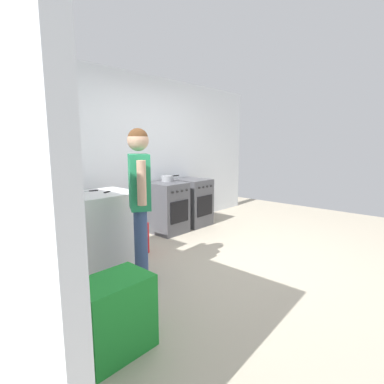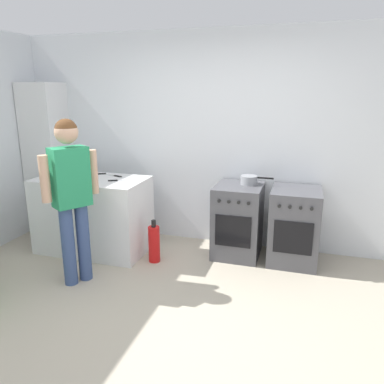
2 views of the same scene
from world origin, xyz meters
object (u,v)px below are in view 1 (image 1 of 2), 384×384
object	(u,v)px
pot	(167,179)
recycling_crate_upper	(114,297)
oven_left	(167,207)
oven_right	(192,202)
recycling_crate_lower	(115,333)
knife_paring	(70,193)
fire_extinguisher	(144,237)
knife_carving	(111,191)
person	(139,192)
knife_utility	(89,191)

from	to	relation	value
pot	recycling_crate_upper	size ratio (longest dim) A/B	0.72
oven_left	oven_right	bearing A→B (deg)	0.00
oven_right	recycling_crate_lower	world-z (taller)	oven_right
oven_left	recycling_crate_lower	world-z (taller)	oven_left
oven_left	recycling_crate_lower	distance (m)	2.98
oven_right	recycling_crate_upper	size ratio (longest dim) A/B	1.63
oven_right	knife_paring	xyz separation A→B (m)	(-2.37, -0.15, 0.48)
oven_left	fire_extinguisher	size ratio (longest dim) A/B	1.70
knife_carving	recycling_crate_upper	world-z (taller)	knife_carving
pot	knife_paring	xyz separation A→B (m)	(-1.83, -0.24, 0.00)
knife_paring	fire_extinguisher	distance (m)	1.14
pot	knife_paring	world-z (taller)	pot
knife_paring	recycling_crate_upper	size ratio (longest dim) A/B	0.38
pot	knife_carving	xyz separation A→B (m)	(-1.40, -0.46, 0.00)
oven_left	person	bearing A→B (deg)	-141.84
oven_right	fire_extinguisher	world-z (taller)	oven_right
knife_utility	recycling_crate_upper	distance (m)	1.95
oven_left	person	world-z (taller)	person
pot	oven_left	bearing A→B (deg)	-140.08
fire_extinguisher	oven_left	bearing A→B (deg)	28.78
recycling_crate_lower	recycling_crate_upper	xyz separation A→B (m)	(0.00, 0.00, 0.28)
fire_extinguisher	recycling_crate_lower	xyz separation A→B (m)	(-1.42, -1.42, -0.08)
recycling_crate_upper	recycling_crate_lower	bearing A→B (deg)	0.00
knife_carving	knife_utility	bearing A→B (deg)	135.23
fire_extinguisher	recycling_crate_lower	world-z (taller)	fire_extinguisher
person	fire_extinguisher	world-z (taller)	person
oven_left	fire_extinguisher	xyz separation A→B (m)	(-0.87, -0.48, -0.21)
oven_left	knife_paring	distance (m)	1.80
fire_extinguisher	person	bearing A→B (deg)	-131.09
fire_extinguisher	recycling_crate_upper	bearing A→B (deg)	-135.00
knife_paring	knife_utility	world-z (taller)	same
person	knife_carving	bearing A→B (deg)	79.65
knife_carving	recycling_crate_lower	world-z (taller)	knife_carving
pot	recycling_crate_lower	bearing A→B (deg)	-140.35
knife_utility	person	distance (m)	0.96
oven_right	recycling_crate_lower	size ratio (longest dim) A/B	1.63
knife_paring	knife_utility	distance (m)	0.23
oven_left	fire_extinguisher	world-z (taller)	oven_left
knife_paring	recycling_crate_upper	xyz separation A→B (m)	(-0.56, -1.74, -0.49)
oven_right	oven_left	bearing A→B (deg)	-180.00
knife_carving	recycling_crate_upper	size ratio (longest dim) A/B	0.59
knife_paring	person	bearing A→B (deg)	-73.87
oven_right	fire_extinguisher	bearing A→B (deg)	-162.46
fire_extinguisher	recycling_crate_upper	distance (m)	2.01
pot	recycling_crate_lower	world-z (taller)	pot
oven_right	pot	bearing A→B (deg)	170.99
knife_paring	recycling_crate_lower	size ratio (longest dim) A/B	0.38
oven_left	oven_right	world-z (taller)	same
oven_left	recycling_crate_upper	distance (m)	2.97
recycling_crate_lower	knife_utility	bearing A→B (deg)	65.28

